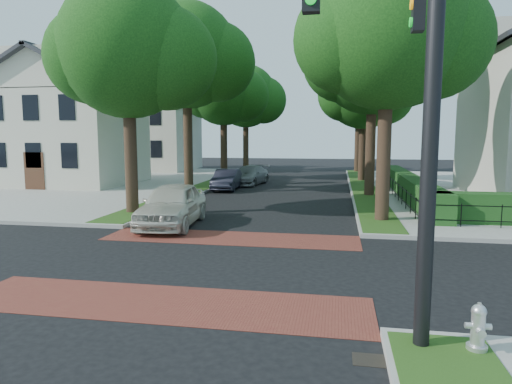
% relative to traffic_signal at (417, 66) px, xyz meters
% --- Properties ---
extents(ground, '(120.00, 120.00, 0.00)m').
position_rel_traffic_signal_xyz_m(ground, '(-4.89, 4.41, -4.71)').
color(ground, black).
rests_on(ground, ground).
extents(sidewalk_nw, '(30.00, 30.00, 0.15)m').
position_rel_traffic_signal_xyz_m(sidewalk_nw, '(-24.39, 23.41, -4.63)').
color(sidewalk_nw, gray).
rests_on(sidewalk_nw, ground).
extents(crosswalk_far, '(9.00, 2.20, 0.01)m').
position_rel_traffic_signal_xyz_m(crosswalk_far, '(-4.89, 7.61, -4.70)').
color(crosswalk_far, maroon).
rests_on(crosswalk_far, ground).
extents(crosswalk_near, '(9.00, 2.20, 0.01)m').
position_rel_traffic_signal_xyz_m(crosswalk_near, '(-4.89, 1.21, -4.70)').
color(crosswalk_near, maroon).
rests_on(crosswalk_near, ground).
extents(storm_drain, '(0.65, 0.45, 0.01)m').
position_rel_traffic_signal_xyz_m(storm_drain, '(-0.59, -0.59, -4.70)').
color(storm_drain, black).
rests_on(storm_drain, ground).
extents(grass_strip_ne, '(1.60, 29.80, 0.02)m').
position_rel_traffic_signal_xyz_m(grass_strip_ne, '(0.51, 23.51, -4.55)').
color(grass_strip_ne, '#224213').
rests_on(grass_strip_ne, sidewalk_ne).
extents(grass_strip_nw, '(1.60, 29.80, 0.02)m').
position_rel_traffic_signal_xyz_m(grass_strip_nw, '(-10.29, 23.51, -4.55)').
color(grass_strip_nw, '#224213').
rests_on(grass_strip_nw, sidewalk_nw).
extents(tree_right_near, '(7.75, 6.67, 10.66)m').
position_rel_traffic_signal_xyz_m(tree_right_near, '(0.72, 11.65, 2.92)').
color(tree_right_near, black).
rests_on(tree_right_near, sidewalk_ne).
extents(tree_right_mid, '(8.25, 7.09, 11.22)m').
position_rel_traffic_signal_xyz_m(tree_right_mid, '(0.72, 19.66, 3.28)').
color(tree_right_mid, black).
rests_on(tree_right_mid, sidewalk_ne).
extents(tree_right_far, '(7.25, 6.23, 9.74)m').
position_rel_traffic_signal_xyz_m(tree_right_far, '(0.71, 28.64, 2.20)').
color(tree_right_far, black).
rests_on(tree_right_far, sidewalk_ne).
extents(tree_right_back, '(7.50, 6.45, 10.20)m').
position_rel_traffic_signal_xyz_m(tree_right_back, '(0.72, 37.64, 2.56)').
color(tree_right_back, black).
rests_on(tree_right_back, sidewalk_ne).
extents(tree_left_near, '(7.50, 6.45, 10.20)m').
position_rel_traffic_signal_xyz_m(tree_left_near, '(-10.28, 11.64, 2.56)').
color(tree_left_near, black).
rests_on(tree_left_near, sidewalk_nw).
extents(tree_left_mid, '(8.00, 6.88, 11.48)m').
position_rel_traffic_signal_xyz_m(tree_left_mid, '(-10.28, 19.66, 3.64)').
color(tree_left_mid, black).
rests_on(tree_left_mid, sidewalk_nw).
extents(tree_left_far, '(7.00, 6.02, 9.86)m').
position_rel_traffic_signal_xyz_m(tree_left_far, '(-10.29, 28.63, 2.41)').
color(tree_left_far, black).
rests_on(tree_left_far, sidewalk_nw).
extents(tree_left_back, '(7.75, 6.66, 10.44)m').
position_rel_traffic_signal_xyz_m(tree_left_back, '(-10.28, 37.65, 2.70)').
color(tree_left_back, black).
rests_on(tree_left_back, sidewalk_nw).
extents(hedge_main_road, '(1.00, 18.00, 1.20)m').
position_rel_traffic_signal_xyz_m(hedge_main_road, '(2.81, 19.41, -3.96)').
color(hedge_main_road, '#1A3F15').
rests_on(hedge_main_road, sidewalk_ne).
extents(fence_main_road, '(0.06, 18.00, 0.90)m').
position_rel_traffic_signal_xyz_m(fence_main_road, '(2.01, 19.41, -4.11)').
color(fence_main_road, black).
rests_on(fence_main_road, sidewalk_ne).
extents(house_left_near, '(10.00, 9.00, 10.14)m').
position_rel_traffic_signal_xyz_m(house_left_near, '(-20.38, 22.41, 0.33)').
color(house_left_near, beige).
rests_on(house_left_near, sidewalk_nw).
extents(house_left_far, '(10.00, 9.00, 10.14)m').
position_rel_traffic_signal_xyz_m(house_left_far, '(-20.38, 36.41, 0.33)').
color(house_left_far, beige).
rests_on(house_left_far, sidewalk_nw).
extents(traffic_signal, '(2.17, 2.00, 8.00)m').
position_rel_traffic_signal_xyz_m(traffic_signal, '(0.00, 0.00, 0.00)').
color(traffic_signal, black).
rests_on(traffic_signal, sidewalk_se).
extents(parked_car_front, '(2.44, 5.19, 1.72)m').
position_rel_traffic_signal_xyz_m(parked_car_front, '(-7.72, 9.41, -3.85)').
color(parked_car_front, beige).
rests_on(parked_car_front, ground).
extents(parked_car_middle, '(1.70, 4.27, 1.38)m').
position_rel_traffic_signal_xyz_m(parked_car_middle, '(-8.49, 21.64, -4.02)').
color(parked_car_middle, black).
rests_on(parked_car_middle, ground).
extents(parked_car_rear, '(2.63, 4.98, 1.38)m').
position_rel_traffic_signal_xyz_m(parked_car_rear, '(-7.63, 25.17, -4.02)').
color(parked_car_rear, gray).
rests_on(parked_car_rear, ground).
extents(fire_hydrant, '(0.42, 0.43, 0.80)m').
position_rel_traffic_signal_xyz_m(fire_hydrant, '(1.07, -0.24, -4.17)').
color(fire_hydrant, silver).
rests_on(fire_hydrant, sidewalk_se).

